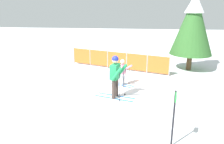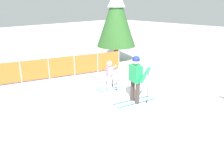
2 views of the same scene
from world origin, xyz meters
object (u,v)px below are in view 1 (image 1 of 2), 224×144
at_px(skier_child, 123,70).
at_px(trail_marker, 174,113).
at_px(conifer_far, 193,23).
at_px(safety_fence, 117,60).
at_px(skier_adult, 116,73).

distance_m(skier_child, trail_marker, 4.89).
height_order(skier_child, conifer_far, conifer_far).
bearing_deg(trail_marker, safety_fence, 106.88).
distance_m(skier_child, conifer_far, 5.28).
height_order(skier_child, trail_marker, trail_marker).
bearing_deg(skier_child, safety_fence, 128.88).
xyz_separation_m(skier_child, trail_marker, (1.67, -4.59, 0.23)).
bearing_deg(conifer_far, safety_fence, -173.78).
bearing_deg(trail_marker, skier_child, 109.98).
distance_m(skier_child, safety_fence, 2.82).
height_order(skier_child, safety_fence, skier_child).
xyz_separation_m(skier_adult, conifer_far, (3.85, 4.74, 1.68)).
bearing_deg(skier_adult, safety_fence, 111.30).
bearing_deg(skier_child, trail_marker, -42.66).
bearing_deg(safety_fence, conifer_far, 6.22).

